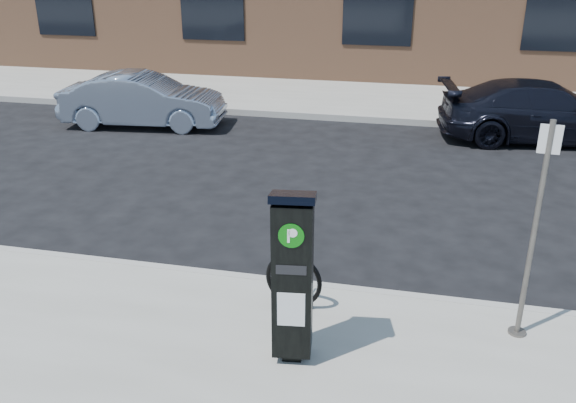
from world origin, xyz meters
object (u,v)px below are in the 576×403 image
(parking_kiosk, at_px, (293,276))
(car_dark, at_px, (543,111))
(car_silver, at_px, (143,100))
(bike_rack, at_px, (294,281))
(sign_pole, at_px, (534,235))

(parking_kiosk, height_order, car_dark, parking_kiosk)
(car_silver, bearing_deg, parking_kiosk, -152.99)
(car_silver, bearing_deg, bike_rack, -150.71)
(sign_pole, xyz_separation_m, car_silver, (-7.55, 7.11, -0.68))
(parking_kiosk, distance_m, sign_pole, 2.41)
(parking_kiosk, bearing_deg, car_dark, 60.68)
(sign_pole, xyz_separation_m, bike_rack, (-2.41, 0.00, -0.82))
(car_silver, bearing_deg, car_dark, -91.25)
(sign_pole, bearing_deg, car_silver, 141.28)
(parking_kiosk, height_order, sign_pole, sign_pole)
(sign_pole, relative_size, car_silver, 0.62)
(parking_kiosk, xyz_separation_m, sign_pole, (2.22, 0.91, 0.23))
(bike_rack, xyz_separation_m, car_dark, (3.77, 7.94, 0.16))
(bike_rack, relative_size, car_dark, 0.15)
(sign_pole, height_order, bike_rack, sign_pole)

